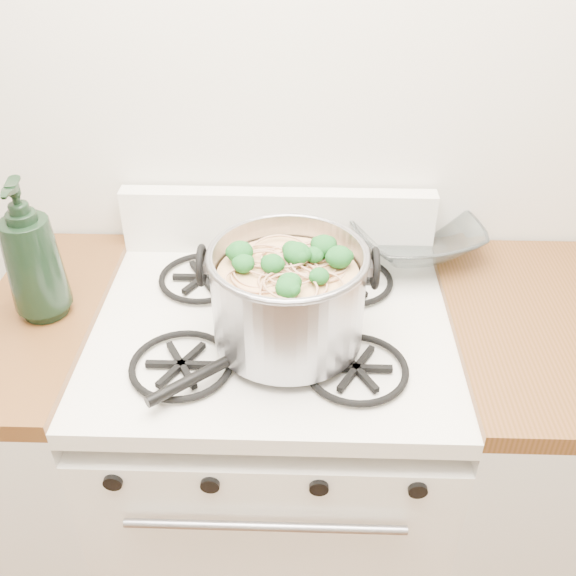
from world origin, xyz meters
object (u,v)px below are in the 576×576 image
(stock_pot, at_px, (288,297))
(glass_bowl, at_px, (413,243))
(bottle, at_px, (31,251))
(gas_range, at_px, (275,466))
(spatula, at_px, (261,343))

(stock_pot, bearing_deg, glass_bowl, 49.48)
(stock_pot, xyz_separation_m, bottle, (-0.52, 0.07, 0.05))
(bottle, bearing_deg, gas_range, -7.58)
(stock_pot, bearing_deg, bottle, 172.42)
(spatula, bearing_deg, stock_pot, 85.96)
(gas_range, distance_m, spatula, 0.51)
(glass_bowl, bearing_deg, gas_range, -139.79)
(stock_pot, relative_size, bottle, 1.10)
(gas_range, xyz_separation_m, bottle, (-0.48, 0.00, 0.64))
(spatula, height_order, glass_bowl, glass_bowl)
(glass_bowl, relative_size, bottle, 0.40)
(spatula, xyz_separation_m, bottle, (-0.47, 0.11, 0.14))
(gas_range, bearing_deg, spatula, -98.62)
(spatula, relative_size, glass_bowl, 2.52)
(gas_range, relative_size, spatula, 2.98)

